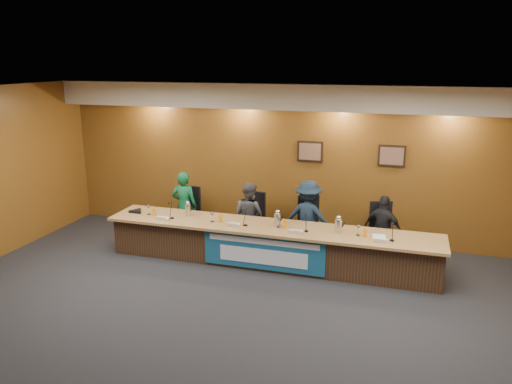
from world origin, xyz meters
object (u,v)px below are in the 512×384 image
dais_body (270,246)px  office_chair_b (251,222)px  office_chair_a (187,216)px  speakerphone (137,211)px  panelist_b (249,215)px  panelist_d (383,229)px  panelist_c (308,218)px  carafe_mid (277,220)px  office_chair_c (309,228)px  carafe_right (339,226)px  banner (263,252)px  carafe_left (188,210)px  office_chair_d (383,235)px  panelist_a (184,206)px

dais_body → office_chair_b: 1.04m
office_chair_a → speakerphone: bearing=-123.6°
panelist_b → office_chair_a: bearing=18.9°
panelist_d → panelist_c: bearing=22.5°
panelist_b → carafe_mid: 1.09m
panelist_c → carafe_mid: 0.85m
office_chair_c → carafe_right: size_ratio=1.98×
speakerphone → banner: bearing=-8.0°
banner → panelist_b: panelist_b is taller
carafe_mid → speakerphone: bearing=-179.6°
carafe_mid → office_chair_a: bearing=159.1°
carafe_left → speakerphone: (-1.07, -0.09, -0.10)m
carafe_right → dais_body: bearing=178.6°
dais_body → carafe_right: bearing=-1.4°
office_chair_c → office_chair_d: size_ratio=1.00×
office_chair_d → carafe_mid: 2.04m
office_chair_c → carafe_left: size_ratio=1.96×
panelist_d → carafe_mid: bearing=44.4°
office_chair_c → carafe_mid: 1.01m
carafe_right → panelist_a: bearing=167.1°
panelist_d → office_chair_a: (-4.00, 0.10, -0.15)m
panelist_d → carafe_left: bearing=33.0°
office_chair_b → office_chair_d: size_ratio=1.00×
panelist_d → carafe_right: bearing=68.6°
dais_body → panelist_d: panelist_d is taller
carafe_left → carafe_right: bearing=-1.6°
office_chair_c → carafe_left: 2.36m
dais_body → panelist_d: bearing=20.1°
office_chair_d → speakerphone: 4.75m
panelist_a → office_chair_c: bearing=178.1°
panelist_a → carafe_left: panelist_a is taller
dais_body → speakerphone: speakerphone is taller
dais_body → panelist_d: (1.96, 0.72, 0.28)m
panelist_b → panelist_d: bearing=-157.0°
office_chair_b → carafe_left: size_ratio=1.96×
dais_body → panelist_b: panelist_b is taller
banner → panelist_a: size_ratio=1.51×
dais_body → speakerphone: size_ratio=18.75×
panelist_d → office_chair_b: 2.60m
dais_body → office_chair_a: bearing=158.1°
banner → panelist_a: 2.35m
office_chair_b → office_chair_c: same height
panelist_a → office_chair_c: (2.59, 0.10, -0.25)m
banner → speakerphone: speakerphone is taller
panelist_b → carafe_left: 1.23m
panelist_b → office_chair_b: size_ratio=2.76×
office_chair_a → office_chair_c: 2.59m
office_chair_a → carafe_mid: bearing=-16.3°
banner → office_chair_a: (-2.03, 1.23, 0.10)m
banner → speakerphone: (-2.70, 0.38, 0.40)m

